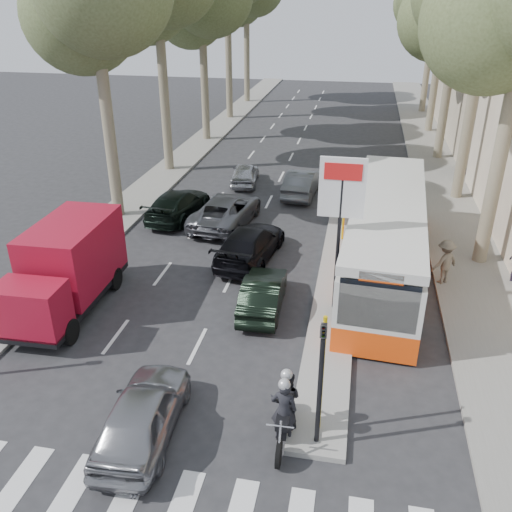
{
  "coord_description": "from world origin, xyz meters",
  "views": [
    {
      "loc": [
        3.7,
        -11.72,
        10.27
      ],
      "look_at": [
        0.32,
        5.61,
        1.6
      ],
      "focal_mm": 38.0,
      "sensor_mm": 36.0,
      "label": 1
    }
  ],
  "objects_px": {
    "red_truck": "(67,267)",
    "city_bus": "(386,235)",
    "motorcycle": "(285,407)",
    "dark_hatchback": "(263,293)",
    "silver_hatchback": "(143,414)"
  },
  "relations": [
    {
      "from": "dark_hatchback",
      "to": "city_bus",
      "type": "height_order",
      "value": "city_bus"
    },
    {
      "from": "red_truck",
      "to": "dark_hatchback",
      "type": "bearing_deg",
      "value": 8.82
    },
    {
      "from": "silver_hatchback",
      "to": "red_truck",
      "type": "height_order",
      "value": "red_truck"
    },
    {
      "from": "dark_hatchback",
      "to": "motorcycle",
      "type": "distance_m",
      "value": 6.14
    },
    {
      "from": "dark_hatchback",
      "to": "red_truck",
      "type": "height_order",
      "value": "red_truck"
    },
    {
      "from": "silver_hatchback",
      "to": "red_truck",
      "type": "distance_m",
      "value": 7.38
    },
    {
      "from": "red_truck",
      "to": "city_bus",
      "type": "height_order",
      "value": "city_bus"
    },
    {
      "from": "motorcycle",
      "to": "city_bus",
      "type": "bearing_deg",
      "value": 73.66
    },
    {
      "from": "red_truck",
      "to": "motorcycle",
      "type": "height_order",
      "value": "red_truck"
    },
    {
      "from": "city_bus",
      "to": "dark_hatchback",
      "type": "bearing_deg",
      "value": -136.25
    },
    {
      "from": "city_bus",
      "to": "motorcycle",
      "type": "relative_size",
      "value": 5.36
    },
    {
      "from": "silver_hatchback",
      "to": "dark_hatchback",
      "type": "distance_m",
      "value": 6.91
    },
    {
      "from": "motorcycle",
      "to": "red_truck",
      "type": "bearing_deg",
      "value": 149.56
    },
    {
      "from": "red_truck",
      "to": "motorcycle",
      "type": "relative_size",
      "value": 2.53
    },
    {
      "from": "silver_hatchback",
      "to": "motorcycle",
      "type": "relative_size",
      "value": 1.83
    }
  ]
}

